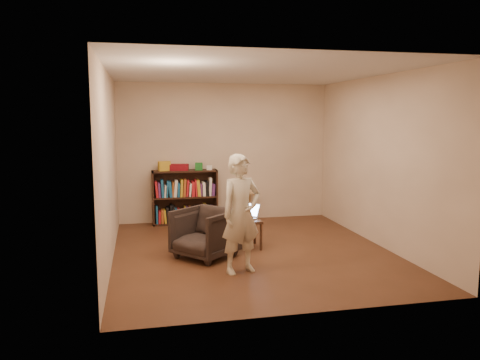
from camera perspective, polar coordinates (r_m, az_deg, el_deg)
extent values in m
plane|color=#472817|center=(6.99, 1.54, -8.72)|extent=(4.50, 4.50, 0.00)
plane|color=silver|center=(6.73, 1.62, 13.03)|extent=(4.50, 4.50, 0.00)
plane|color=beige|center=(8.93, -1.87, 3.35)|extent=(4.00, 0.00, 4.00)
plane|color=beige|center=(6.56, -15.66, 1.52)|extent=(0.00, 4.50, 4.50)
plane|color=beige|center=(7.47, 16.66, 2.19)|extent=(0.00, 4.50, 4.50)
cube|color=black|center=(8.72, -10.56, -2.18)|extent=(0.03, 0.30, 1.00)
cube|color=black|center=(8.83, -2.94, -1.94)|extent=(0.03, 0.30, 1.00)
cube|color=black|center=(8.89, -6.81, -1.91)|extent=(1.20, 0.02, 1.00)
cube|color=black|center=(8.85, -6.67, -5.16)|extent=(1.20, 0.30, 0.03)
cube|color=black|center=(8.75, -6.72, -2.06)|extent=(1.14, 0.30, 0.03)
cube|color=black|center=(8.68, -6.77, 1.09)|extent=(1.20, 0.30, 0.03)
cube|color=gold|center=(8.66, -9.21, 1.69)|extent=(0.23, 0.18, 0.17)
cube|color=maroon|center=(8.70, -7.41, 1.55)|extent=(0.37, 0.30, 0.11)
cube|color=#1D6E24|center=(8.68, -5.03, 1.66)|extent=(0.15, 0.15, 0.13)
cube|color=white|center=(8.71, -3.75, 1.51)|extent=(0.12, 0.12, 0.08)
cube|color=tan|center=(8.86, 0.40, -1.39)|extent=(0.41, 0.41, 0.04)
cylinder|color=tan|center=(8.72, -0.42, -3.53)|extent=(0.04, 0.04, 0.55)
cylinder|color=tan|center=(8.79, 1.67, -3.44)|extent=(0.04, 0.04, 0.55)
cylinder|color=tan|center=(9.04, -0.84, -3.14)|extent=(0.04, 0.04, 0.55)
cylinder|color=tan|center=(9.11, 1.18, -3.06)|extent=(0.04, 0.04, 0.55)
imported|color=black|center=(6.65, -4.28, -6.47)|extent=(1.07, 1.06, 0.70)
cube|color=black|center=(7.09, 0.74, -4.96)|extent=(0.43, 0.43, 0.04)
cylinder|color=black|center=(6.92, -0.44, -7.14)|extent=(0.04, 0.04, 0.40)
cylinder|color=black|center=(7.01, 2.58, -6.96)|extent=(0.04, 0.04, 0.40)
cylinder|color=black|center=(7.28, -1.04, -6.40)|extent=(0.04, 0.04, 0.40)
cylinder|color=black|center=(7.36, 1.83, -6.25)|extent=(0.04, 0.04, 0.40)
cube|color=#B4B3B8|center=(7.10, 0.59, -4.70)|extent=(0.37, 0.38, 0.02)
cube|color=black|center=(7.10, 0.59, -4.62)|extent=(0.27, 0.28, 0.00)
cube|color=#B4B3B8|center=(7.20, 1.32, -3.63)|extent=(0.28, 0.30, 0.21)
cube|color=#A3BBE5|center=(7.20, 1.32, -3.63)|extent=(0.24, 0.26, 0.17)
imported|color=beige|center=(5.92, 0.13, -4.16)|extent=(0.64, 0.53, 1.51)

